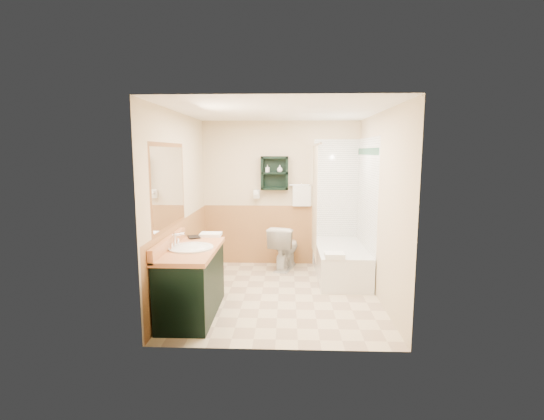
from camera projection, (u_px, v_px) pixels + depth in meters
The scene contains 25 objects.
floor at pixel (278, 294), 5.29m from camera, with size 3.00×3.00×0.00m, color beige.
back_wall at pixel (281, 194), 6.62m from camera, with size 2.60×0.04×2.40m, color beige.
left_wall at pixel (178, 205), 5.17m from camera, with size 0.04×3.00×2.40m, color beige.
right_wall at pixel (381, 206), 5.07m from camera, with size 0.04×3.00×2.40m, color beige.
ceiling at pixel (279, 110), 4.94m from camera, with size 2.60×3.00×0.04m, color white.
wainscot_left at pixel (183, 257), 5.27m from camera, with size 2.98×2.98×1.00m, color #B8834A, non-canonical shape.
wainscot_back at pixel (281, 235), 6.69m from camera, with size 2.58×2.58×1.00m, color #B8834A, non-canonical shape.
mirror_frame at pixel (169, 186), 4.58m from camera, with size 1.30×1.30×1.00m, color brown, non-canonical shape.
mirror_glass at pixel (169, 186), 4.58m from camera, with size 1.20×1.20×0.90m, color white, non-canonical shape.
tile_right at pixel (366, 209), 5.83m from camera, with size 1.50×1.50×2.10m, color white, non-canonical shape.
tile_back at pixel (342, 203), 6.56m from camera, with size 0.95×0.95×2.10m, color white, non-canonical shape.
tile_accent at pixel (367, 152), 5.71m from camera, with size 1.50×1.50×0.10m, color #154A30, non-canonical shape.
wall_shelf at pixel (275, 173), 6.46m from camera, with size 0.45×0.15×0.55m, color black.
hair_dryer at pixel (257, 194), 6.55m from camera, with size 0.10×0.24×0.18m, color white, non-canonical shape.
towel_bar at pixel (302, 185), 6.51m from camera, with size 0.40×0.06×0.40m, color white, non-canonical shape.
curtain_rod at pixel (316, 145), 5.72m from camera, with size 0.03×0.03×1.60m, color silver.
shower_curtain at pixel (315, 201), 6.02m from camera, with size 1.05×1.05×1.70m, color beige, non-canonical shape.
vanity at pixel (192, 282), 4.58m from camera, with size 0.59×1.25×0.80m, color black.
bathtub at pixel (340, 262), 5.98m from camera, with size 0.71×1.50×0.48m, color silver.
toilet at pixel (285, 247), 6.42m from camera, with size 0.40×0.72×0.70m, color silver.
counter_towel at pixel (211, 234), 5.18m from camera, with size 0.27×0.21×0.04m, color white.
vanity_book at pixel (188, 231), 5.03m from camera, with size 0.15×0.02×0.20m, color black.
tub_towel at pixel (334, 255), 5.31m from camera, with size 0.27×0.22×0.07m, color white.
soap_bottle_a at pixel (268, 171), 6.45m from camera, with size 0.05×0.12×0.05m, color silver.
soap_bottle_b at pixel (280, 169), 6.44m from camera, with size 0.09×0.12×0.09m, color silver.
Camera 1 is at (0.11, -5.07, 1.89)m, focal length 26.00 mm.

